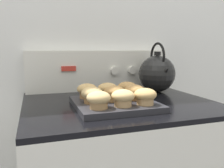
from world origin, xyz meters
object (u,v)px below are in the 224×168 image
(muffin_r1_c2, at_px, (135,92))
(tea_kettle, at_px, (157,73))
(muffin_r2_c2, at_px, (127,88))
(muffin_r0_c0, at_px, (99,99))
(muffin_r0_c1, at_px, (123,98))
(muffin_r2_c0, at_px, (87,90))
(muffin_pan, at_px, (114,104))
(muffin_r1_c0, at_px, (92,95))
(muffin_r1_c1, at_px, (114,93))
(muffin_r0_c2, at_px, (145,96))
(muffin_r2_c1, at_px, (107,90))

(muffin_r1_c2, relative_size, tea_kettle, 0.32)
(muffin_r2_c2, height_order, tea_kettle, tea_kettle)
(muffin_r0_c0, distance_m, muffin_r2_c2, 0.25)
(muffin_r0_c1, xyz_separation_m, tea_kettle, (0.31, 0.32, 0.04))
(muffin_r2_c0, bearing_deg, muffin_pan, -46.03)
(muffin_r1_c0, height_order, muffin_r1_c1, same)
(muffin_r0_c2, relative_size, muffin_r1_c2, 1.00)
(muffin_r0_c2, xyz_separation_m, muffin_r2_c1, (-0.09, 0.17, 0.00))
(muffin_r0_c1, height_order, muffin_r0_c2, same)
(muffin_r2_c1, distance_m, tea_kettle, 0.35)
(tea_kettle, bearing_deg, muffin_r2_c2, -147.18)
(muffin_r0_c1, bearing_deg, muffin_r0_c0, -177.60)
(muffin_pan, xyz_separation_m, muffin_r2_c2, (0.09, 0.09, 0.04))
(muffin_r1_c1, relative_size, muffin_r2_c1, 1.00)
(muffin_r1_c1, relative_size, muffin_r1_c2, 1.00)
(muffin_r1_c2, xyz_separation_m, tea_kettle, (0.23, 0.23, 0.04))
(muffin_pan, relative_size, muffin_r2_c2, 3.71)
(muffin_r1_c0, bearing_deg, muffin_pan, 1.50)
(muffin_r0_c1, height_order, muffin_r2_c0, same)
(muffin_r0_c2, xyz_separation_m, muffin_r1_c1, (-0.09, 0.09, 0.00))
(muffin_pan, xyz_separation_m, muffin_r0_c2, (0.09, -0.09, 0.04))
(muffin_r2_c0, height_order, muffin_r2_c1, same)
(muffin_r2_c2, bearing_deg, muffin_r0_c1, -116.30)
(muffin_pan, relative_size, muffin_r0_c1, 3.71)
(muffin_pan, xyz_separation_m, muffin_r2_c1, (-0.00, 0.09, 0.04))
(muffin_r1_c1, xyz_separation_m, muffin_r2_c0, (-0.09, 0.09, 0.00))
(muffin_pan, bearing_deg, muffin_r1_c0, -178.50)
(muffin_r2_c1, relative_size, muffin_r2_c2, 1.00)
(muffin_r0_c2, xyz_separation_m, muffin_r1_c2, (-0.00, 0.09, 0.00))
(muffin_pan, height_order, muffin_r2_c0, muffin_r2_c0)
(muffin_r0_c1, relative_size, muffin_r2_c2, 1.00)
(muffin_r2_c0, bearing_deg, muffin_r1_c0, -90.79)
(muffin_pan, xyz_separation_m, muffin_r1_c2, (0.08, 0.00, 0.04))
(muffin_r0_c1, bearing_deg, muffin_r0_c2, -0.96)
(muffin_r0_c1, relative_size, tea_kettle, 0.32)
(muffin_r1_c0, relative_size, muffin_r1_c2, 1.00)
(muffin_r0_c0, relative_size, tea_kettle, 0.32)
(tea_kettle, bearing_deg, muffin_r0_c2, -125.02)
(muffin_r0_c1, bearing_deg, muffin_r1_c2, 46.66)
(muffin_pan, relative_size, muffin_r1_c1, 3.71)
(muffin_pan, relative_size, muffin_r2_c1, 3.71)
(muffin_r2_c2, bearing_deg, muffin_r2_c0, 179.55)
(muffin_r0_c1, relative_size, muffin_r0_c2, 1.00)
(muffin_r2_c0, distance_m, muffin_r2_c2, 0.17)
(muffin_r0_c0, xyz_separation_m, muffin_r1_c1, (0.09, 0.09, 0.00))
(muffin_r1_c0, bearing_deg, tea_kettle, 30.46)
(muffin_r0_c0, height_order, muffin_r1_c2, same)
(muffin_r0_c0, distance_m, muffin_r1_c1, 0.13)
(muffin_r0_c0, bearing_deg, muffin_r2_c2, 45.59)
(muffin_r0_c2, height_order, muffin_r2_c2, same)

